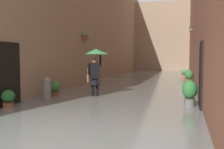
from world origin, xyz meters
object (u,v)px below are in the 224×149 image
Objects in this scene: potted_plant_far_left at (184,74)px; potted_plant_near_left at (190,93)px; person_wading at (95,62)px; potted_plant_near_right at (8,99)px; potted_plant_mid_left at (189,77)px; potted_plant_mid_right at (55,89)px; mooring_bollard at (47,90)px.

potted_plant_near_left is (-0.18, 12.15, 0.14)m from potted_plant_far_left.
potted_plant_far_left is at bearing -108.16° from person_wading.
person_wading is at bearing -19.99° from potted_plant_near_left.
potted_plant_near_left reaches higher than potted_plant_near_right.
person_wading is at bearing -121.07° from potted_plant_near_right.
potted_plant_mid_right is (5.45, 6.20, -0.13)m from potted_plant_mid_left.
potted_plant_mid_right is 0.74× the size of mooring_bollard.
person_wading is 4.07m from potted_plant_near_left.
potted_plant_near_left is 5.20m from mooring_bollard.
potted_plant_mid_left is 0.98× the size of mooring_bollard.
potted_plant_mid_left is 8.26m from potted_plant_mid_right.
potted_plant_mid_left is at bearing -122.56° from potted_plant_near_right.
potted_plant_near_right is at bearing 57.44° from potted_plant_mid_left.
potted_plant_mid_right is at bearing -95.14° from potted_plant_near_right.
mooring_bollard is at bearing 42.43° from person_wading.
potted_plant_mid_left is 8.89m from mooring_bollard.
potted_plant_mid_right is 5.44m from potted_plant_near_left.
potted_plant_far_left is 1.10× the size of potted_plant_near_right.
mooring_bollard is (-0.40, -1.77, 0.12)m from potted_plant_near_right.
person_wading is 2.22× the size of potted_plant_near_left.
person_wading is 3.21× the size of potted_plant_near_right.
potted_plant_mid_right is 1.07× the size of potted_plant_near_right.
person_wading reaches higher than potted_plant_mid_left.
person_wading is 11.41m from potted_plant_far_left.
potted_plant_mid_right is at bearing 14.00° from person_wading.
mooring_bollard is at bearing 99.47° from potted_plant_mid_right.
potted_plant_near_left is (0.09, 7.15, 0.02)m from potted_plant_mid_left.
potted_plant_mid_left reaches higher than potted_plant_far_left.
person_wading is 2.27× the size of potted_plant_mid_left.
potted_plant_mid_left is 5.01m from potted_plant_far_left.
potted_plant_near_right is (0.24, 2.71, -0.02)m from potted_plant_mid_right.
mooring_bollard reaches higher than potted_plant_mid_left.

